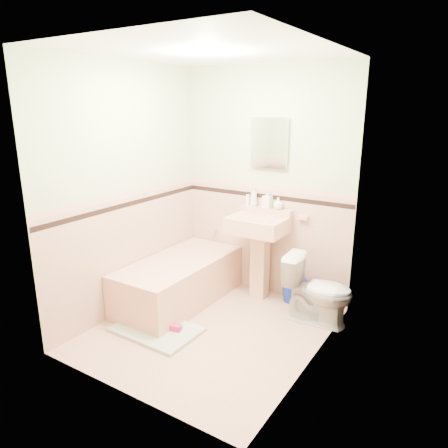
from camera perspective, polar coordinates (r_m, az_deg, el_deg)
The scene contains 32 objects.
floor at distance 4.14m, azimuth -1.90°, elevation -14.25°, with size 2.20×2.20×0.00m, color #D7A48C.
ceiling at distance 3.61m, azimuth -2.29°, elevation 22.58°, with size 2.20×2.20×0.00m, color white.
wall_back at distance 4.61m, azimuth 5.67°, elevation 5.44°, with size 2.50×2.50×0.00m, color #F9EECB.
wall_front at distance 2.87m, azimuth -14.54°, elevation -1.44°, with size 2.50×2.50×0.00m, color #F9EECB.
wall_left at distance 4.31m, azimuth -13.18°, elevation 4.37°, with size 2.50×2.50×0.00m, color #F9EECB.
wall_right at distance 3.24m, azimuth 12.72°, elevation 0.65°, with size 2.50×2.50×0.00m, color #F9EECB.
wainscot_back at distance 4.76m, azimuth 5.39°, elevation -2.30°, with size 2.00×2.00×0.00m, color #D9A992.
wainscot_front at distance 3.13m, azimuth -13.54°, elevation -12.84°, with size 2.00×2.00×0.00m, color #D9A992.
wainscot_left at distance 4.47m, azimuth -12.55°, elevation -3.83°, with size 2.20×2.20×0.00m, color #D9A992.
wainscot_right at distance 3.46m, azimuth 11.87°, elevation -9.75°, with size 2.20×2.20×0.00m, color #D9A992.
accent_back at distance 4.62m, azimuth 5.52°, elevation 3.82°, with size 2.00×2.00×0.00m, color black.
accent_front at distance 2.92m, azimuth -14.11°, elevation -3.79°, with size 2.00×2.00×0.00m, color black.
accent_left at distance 4.32m, azimuth -12.90°, elevation 2.66°, with size 2.20×2.20×0.00m, color black.
accent_right at distance 3.28m, azimuth 12.29°, elevation -1.50°, with size 2.20×2.20×0.00m, color black.
cap_back at distance 4.60m, azimuth 5.56°, elevation 5.04°, with size 2.00×2.00×0.00m, color #D79A86.
cap_front at distance 2.89m, azimuth -14.24°, elevation -1.92°, with size 2.00×2.00×0.00m, color #D79A86.
cap_left at distance 4.30m, azimuth -12.98°, elevation 3.96°, with size 2.20×2.20×0.00m, color #D79A86.
cap_right at distance 3.25m, azimuth 12.39°, elevation 0.19°, with size 2.20×2.20×0.00m, color #D79A86.
bathtub at distance 4.61m, azimuth -6.16°, elevation -7.91°, with size 0.70×1.50×0.45m, color tan.
tub_faucet at distance 5.02m, azimuth -1.22°, elevation -0.90°, with size 0.04×0.04×0.12m, color silver.
sink at distance 4.59m, azimuth 4.61°, elevation -4.70°, with size 0.60×0.49×0.94m, color tan, non-canonical shape.
sink_faucet at distance 4.56m, azimuth 5.56°, elevation 1.48°, with size 0.02×0.02×0.10m, color silver.
medicine_cabinet at distance 4.50m, azimuth 6.23°, elevation 10.96°, with size 0.42×0.04×0.53m, color white.
soap_dish at distance 4.45m, azimuth 10.74°, elevation 0.91°, with size 0.11×0.07×0.04m, color tan.
soap_bottle_left at distance 4.63m, azimuth 4.09°, elevation 3.72°, with size 0.08×0.08×0.20m, color #B2B2B2.
soap_bottle_mid at distance 4.56m, azimuth 5.96°, elevation 3.42°, with size 0.09×0.09×0.20m, color #B2B2B2.
soap_bottle_right at distance 4.51m, azimuth 7.42°, elevation 2.82°, with size 0.10×0.10×0.13m, color #B2B2B2.
tube at distance 4.68m, azimuth 3.26°, elevation 3.33°, with size 0.04×0.04×0.12m, color white.
toilet at distance 4.23m, azimuth 12.74°, elevation -8.83°, with size 0.38×0.66×0.67m, color white.
bucket at distance 4.69m, azimuth 9.52°, elevation -8.81°, with size 0.27×0.27×0.27m, color #0F279D, non-canonical shape.
bath_mat at distance 4.16m, azimuth -9.23°, elevation -14.05°, with size 0.80×0.53×0.03m, color #9EAD90.
shoe at distance 4.08m, azimuth -6.82°, elevation -13.87°, with size 0.14×0.06×0.06m, color #BF1E59.
Camera 1 is at (2.02, -2.96, 2.08)m, focal length 33.43 mm.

